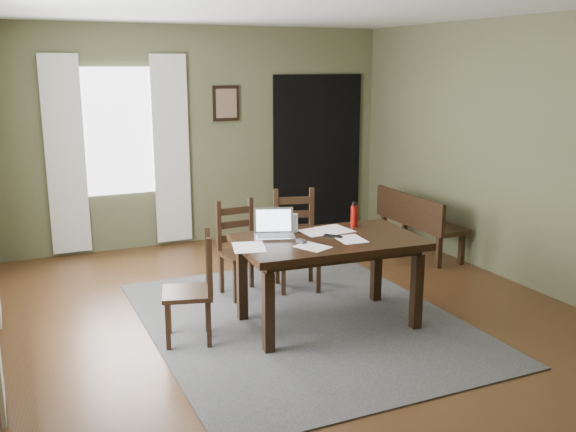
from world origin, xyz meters
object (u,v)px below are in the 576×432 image
chair_back_right (296,241)px  water_bottle (354,215)px  bench (417,218)px  laptop (274,229)px  dining_table (328,249)px  chair_back_left (241,250)px  chair_end (194,289)px

chair_back_right → water_bottle: (0.25, -0.71, 0.40)m
bench → laptop: (-2.37, -1.21, 0.40)m
dining_table → laptop: 0.50m
chair_back_left → laptop: size_ratio=2.24×
chair_back_left → bench: size_ratio=0.71×
chair_end → dining_table: bearing=98.3°
dining_table → laptop: laptop is taller
dining_table → chair_back_right: chair_back_right is taller
chair_end → bench: 3.40m
chair_back_left → laptop: (0.03, -0.76, 0.39)m
chair_end → laptop: laptop is taller
water_bottle → dining_table: bearing=-146.2°
chair_back_right → laptop: (-0.55, -0.72, 0.35)m
dining_table → chair_back_left: chair_back_left is taller
chair_end → chair_back_left: (0.73, 0.88, 0.01)m
bench → water_bottle: 2.02m
chair_back_right → water_bottle: water_bottle is taller
chair_back_left → bench: bearing=5.7°
chair_end → laptop: bearing=114.2°
bench → water_bottle: (-1.57, -1.20, 0.44)m
dining_table → chair_end: 1.19m
bench → laptop: 2.69m
dining_table → bench: bearing=40.5°
dining_table → bench: dining_table is taller
bench → water_bottle: water_bottle is taller
chair_end → chair_back_left: 1.15m
chair_back_left → water_bottle: bearing=-47.0°
dining_table → bench: (1.97, 1.47, -0.24)m
chair_back_left → water_bottle: water_bottle is taller
chair_back_left → water_bottle: (0.83, -0.75, 0.43)m
water_bottle → chair_end: bearing=-175.2°
dining_table → laptop: (-0.39, 0.26, 0.16)m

